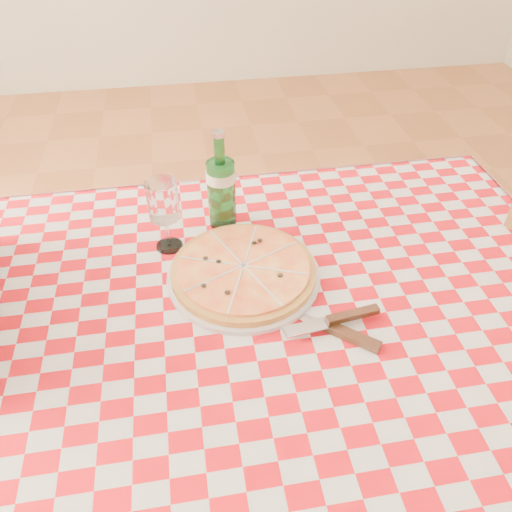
{
  "coord_description": "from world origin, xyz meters",
  "views": [
    {
      "loc": [
        -0.14,
        -0.66,
        1.46
      ],
      "look_at": [
        -0.02,
        0.06,
        0.82
      ],
      "focal_mm": 35.0,
      "sensor_mm": 36.0,
      "label": 1
    }
  ],
  "objects": [
    {
      "name": "dining_table",
      "position": [
        0.0,
        0.0,
        0.66
      ],
      "size": [
        1.2,
        0.8,
        0.75
      ],
      "color": "brown",
      "rests_on": "ground"
    },
    {
      "name": "tablecloth",
      "position": [
        0.0,
        0.0,
        0.75
      ],
      "size": [
        1.3,
        0.9,
        0.01
      ],
      "primitive_type": "cube",
      "color": "#B30B13",
      "rests_on": "dining_table"
    },
    {
      "name": "pizza_plate",
      "position": [
        -0.04,
        0.07,
        0.78
      ],
      "size": [
        0.41,
        0.41,
        0.04
      ],
      "primitive_type": null,
      "rotation": [
        0.0,
        0.0,
        0.42
      ],
      "color": "gold",
      "rests_on": "tablecloth"
    },
    {
      "name": "water_bottle",
      "position": [
        -0.06,
        0.26,
        0.87
      ],
      "size": [
        0.08,
        0.08,
        0.23
      ],
      "primitive_type": null,
      "rotation": [
        0.0,
        0.0,
        0.28
      ],
      "color": "#196424",
      "rests_on": "tablecloth"
    },
    {
      "name": "wine_glass",
      "position": [
        -0.19,
        0.19,
        0.84
      ],
      "size": [
        0.07,
        0.07,
        0.16
      ],
      "primitive_type": null,
      "rotation": [
        0.0,
        0.0,
        -0.15
      ],
      "color": "silver",
      "rests_on": "tablecloth"
    },
    {
      "name": "cutlery",
      "position": [
        0.08,
        -0.09,
        0.77
      ],
      "size": [
        0.3,
        0.26,
        0.03
      ],
      "primitive_type": null,
      "rotation": [
        0.0,
        0.0,
        -0.21
      ],
      "color": "silver",
      "rests_on": "tablecloth"
    }
  ]
}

